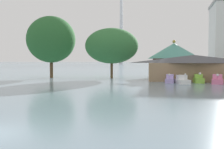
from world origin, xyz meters
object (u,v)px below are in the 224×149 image
(pedal_boat_white, at_px, (182,80))
(pedal_boat_pink, at_px, (217,80))
(pedal_boat_lavender, at_px, (170,79))
(boathouse, at_px, (193,67))
(green_roof_pavilion, at_px, (174,58))
(shoreline_tree_mid, at_px, (112,46))
(shoreline_tree_tall_left, at_px, (51,40))
(pedal_boat_lime, at_px, (199,79))

(pedal_boat_white, distance_m, pedal_boat_pink, 5.27)
(pedal_boat_lavender, distance_m, pedal_boat_white, 2.02)
(boathouse, xyz_separation_m, green_roof_pavilion, (-3.24, 10.28, 1.69))
(shoreline_tree_mid, bearing_deg, pedal_boat_lavender, -37.78)
(green_roof_pavilion, relative_size, shoreline_tree_tall_left, 0.88)
(pedal_boat_lavender, distance_m, pedal_boat_lime, 4.58)
(pedal_boat_lavender, bearing_deg, pedal_boat_white, 74.10)
(green_roof_pavilion, xyz_separation_m, shoreline_tree_tall_left, (-25.13, -7.19, 3.91))
(pedal_boat_lime, relative_size, pedal_boat_pink, 0.94)
(pedal_boat_lime, height_order, shoreline_tree_tall_left, shoreline_tree_tall_left)
(shoreline_tree_tall_left, bearing_deg, boathouse, -6.22)
(boathouse, bearing_deg, green_roof_pavilion, 107.48)
(pedal_boat_white, distance_m, shoreline_tree_tall_left, 28.66)
(pedal_boat_pink, relative_size, green_roof_pavilion, 0.22)
(pedal_boat_lavender, xyz_separation_m, shoreline_tree_tall_left, (-24.37, 8.00, 7.47))
(pedal_boat_white, height_order, green_roof_pavilion, green_roof_pavilion)
(pedal_boat_white, xyz_separation_m, shoreline_tree_tall_left, (-26.24, 8.76, 7.50))
(boathouse, xyz_separation_m, shoreline_tree_mid, (-15.63, 4.10, 4.17))
(pedal_boat_lavender, relative_size, pedal_boat_lime, 1.07)
(pedal_boat_white, relative_size, shoreline_tree_tall_left, 0.25)
(green_roof_pavilion, bearing_deg, pedal_boat_white, -86.02)
(pedal_boat_lavender, bearing_deg, shoreline_tree_tall_left, -102.07)
(shoreline_tree_tall_left, distance_m, shoreline_tree_mid, 12.86)
(green_roof_pavilion, bearing_deg, pedal_boat_lime, -75.44)
(pedal_boat_white, distance_m, shoreline_tree_mid, 17.73)
(pedal_boat_pink, xyz_separation_m, shoreline_tree_tall_left, (-31.50, 8.52, 7.43))
(boathouse, relative_size, shoreline_tree_mid, 1.52)
(pedal_boat_white, height_order, boathouse, boathouse)
(pedal_boat_lavender, height_order, boathouse, boathouse)
(pedal_boat_lime, xyz_separation_m, pedal_boat_pink, (2.63, -1.30, 0.01))
(pedal_boat_lime, bearing_deg, pedal_boat_white, -64.66)
(pedal_boat_lavender, relative_size, pedal_boat_pink, 1.01)
(pedal_boat_lavender, xyz_separation_m, boathouse, (4.01, 4.91, 1.86))
(boathouse, xyz_separation_m, shoreline_tree_tall_left, (-28.37, 3.09, 5.60))
(pedal_boat_lime, bearing_deg, shoreline_tree_mid, -122.12)
(pedal_boat_lime, xyz_separation_m, shoreline_tree_tall_left, (-28.88, 7.21, 7.44))
(pedal_boat_pink, xyz_separation_m, boathouse, (-3.13, 5.42, 1.83))
(boathouse, bearing_deg, pedal_boat_lime, -83.02)
(pedal_boat_lavender, xyz_separation_m, pedal_boat_lime, (4.51, 0.79, 0.03))
(pedal_boat_lavender, relative_size, shoreline_tree_mid, 0.23)
(pedal_boat_lime, height_order, green_roof_pavilion, green_roof_pavilion)
(shoreline_tree_tall_left, bearing_deg, pedal_boat_pink, -15.13)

